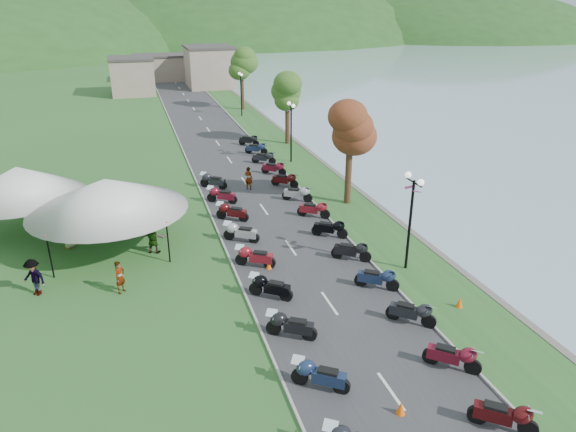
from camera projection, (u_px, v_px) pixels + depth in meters
road at (229, 160)px, 44.64m from camera, size 7.00×120.00×0.02m
hills_backdrop at (145, 39)px, 185.76m from camera, size 360.00×120.00×76.00m
far_building at (163, 70)px, 82.83m from camera, size 18.00×16.00×5.00m
moto_row_left at (281, 306)px, 22.32m from camera, size 2.60×37.45×1.10m
moto_row_right at (321, 218)px, 31.27m from camera, size 2.60×42.21×1.10m
vendor_tent_main at (110, 213)px, 28.22m from camera, size 5.72×5.72×4.00m
vendor_tent_side at (23, 199)px, 30.23m from camera, size 4.80×4.80×4.00m
tree_lakeside at (350, 146)px, 33.67m from camera, size 2.87×2.87×7.97m
pedestrian_a at (122, 292)px, 24.40m from camera, size 0.71×0.73×1.63m
pedestrian_b at (118, 225)px, 31.75m from camera, size 0.85×0.62×1.56m
pedestrian_c at (38, 294)px, 24.21m from camera, size 1.24×1.10×1.84m
traffic_cone_near at (401, 408)px, 17.10m from camera, size 0.32×0.32×0.51m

